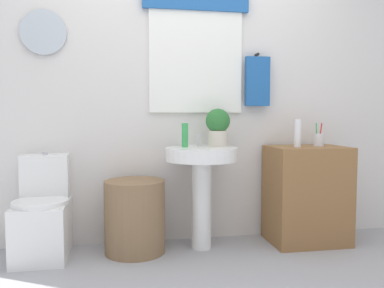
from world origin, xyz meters
TOP-DOWN VIEW (x-y plane):
  - back_wall at (0.00, 1.15)m, footprint 4.40×0.18m
  - toilet at (-1.00, 0.88)m, footprint 0.38×0.51m
  - laundry_hamper at (-0.34, 0.85)m, footprint 0.45×0.45m
  - pedestal_sink at (0.16, 0.85)m, footprint 0.55×0.55m
  - faucet at (0.16, 0.97)m, footprint 0.03×0.03m
  - wooden_cabinet at (1.02, 0.85)m, footprint 0.60×0.44m
  - soap_bottle at (0.04, 0.90)m, footprint 0.05×0.05m
  - potted_plant at (0.30, 0.91)m, footprint 0.19×0.19m
  - lotion_bottle at (0.92, 0.81)m, footprint 0.05×0.05m
  - toothbrush_cup at (1.13, 0.87)m, footprint 0.08×0.08m

SIDE VIEW (x-z plane):
  - laundry_hamper at x=-0.34m, z-range 0.00..0.54m
  - toilet at x=-1.00m, z-range -0.09..0.66m
  - wooden_cabinet at x=1.02m, z-range 0.00..0.77m
  - pedestal_sink at x=0.16m, z-range 0.21..0.99m
  - toothbrush_cup at x=1.13m, z-range 0.73..0.92m
  - faucet at x=0.16m, z-range 0.78..0.88m
  - soap_bottle at x=0.04m, z-range 0.78..0.96m
  - lotion_bottle at x=0.92m, z-range 0.77..0.99m
  - potted_plant at x=0.30m, z-range 0.79..1.09m
  - back_wall at x=0.00m, z-range 0.01..2.61m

